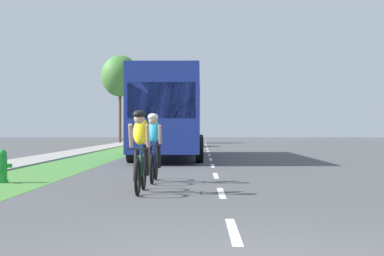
{
  "coord_description": "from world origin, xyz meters",
  "views": [
    {
      "loc": [
        -0.39,
        -4.71,
        1.22
      ],
      "look_at": [
        -0.8,
        20.6,
        1.28
      ],
      "focal_mm": 52.55,
      "sensor_mm": 36.0,
      "label": 1
    }
  ],
  "objects": [
    {
      "name": "lane_markings_center",
      "position": [
        0.0,
        24.0,
        0.0
      ],
      "size": [
        0.12,
        53.8,
        0.01
      ],
      "color": "white",
      "rests_on": "ground_plane"
    },
    {
      "name": "sedan_white",
      "position": [
        -1.93,
        35.38,
        0.77
      ],
      "size": [
        1.98,
        4.3,
        1.52
      ],
      "color": "silver",
      "rests_on": "ground_plane"
    },
    {
      "name": "cyclist_trailing",
      "position": [
        -1.47,
        8.19,
        0.81
      ],
      "size": [
        0.42,
        1.72,
        1.58
      ],
      "color": "black",
      "rests_on": "ground_plane"
    },
    {
      "name": "street_tree_far",
      "position": [
        -7.57,
        44.87,
        5.93
      ],
      "size": [
        3.33,
        3.33,
        7.79
      ],
      "color": "brown",
      "rests_on": "ground_plane"
    },
    {
      "name": "fire_hydrant_green",
      "position": [
        -4.91,
        7.97,
        0.37
      ],
      "size": [
        0.44,
        0.38,
        0.76
      ],
      "color": "#1E8C33",
      "rests_on": "ground_plane"
    },
    {
      "name": "sidewalk_concrete",
      "position": [
        -6.94,
        20.0,
        0.0
      ],
      "size": [
        1.74,
        70.0,
        0.1
      ],
      "primitive_type": "cube",
      "color": "#9E998E",
      "rests_on": "ground_plane"
    },
    {
      "name": "cyclist_lead",
      "position": [
        -1.54,
        5.98,
        0.81
      ],
      "size": [
        0.42,
        1.72,
        1.58
      ],
      "color": "black",
      "rests_on": "ground_plane"
    },
    {
      "name": "bus_blue",
      "position": [
        -1.69,
        19.49,
        1.98
      ],
      "size": [
        2.78,
        11.6,
        3.48
      ],
      "color": "#23389E",
      "rests_on": "ground_plane"
    },
    {
      "name": "ground_plane",
      "position": [
        0.0,
        20.0,
        0.0
      ],
      "size": [
        120.0,
        120.0,
        0.0
      ],
      "primitive_type": "plane",
      "color": "#4C4C4F"
    },
    {
      "name": "grass_verge",
      "position": [
        -4.91,
        20.0,
        0.0
      ],
      "size": [
        2.31,
        70.0,
        0.01
      ],
      "primitive_type": "cube",
      "color": "#478438",
      "rests_on": "ground_plane"
    }
  ]
}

